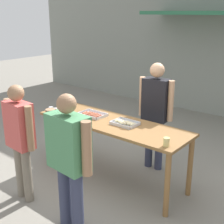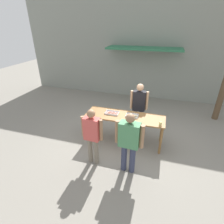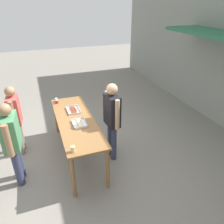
% 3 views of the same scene
% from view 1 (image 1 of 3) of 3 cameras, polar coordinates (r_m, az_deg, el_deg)
% --- Properties ---
extents(ground_plane, '(24.00, 24.00, 0.00)m').
position_cam_1_polar(ground_plane, '(4.88, 0.00, -11.87)').
color(ground_plane, gray).
extents(building_facade_back, '(12.00, 1.11, 4.50)m').
position_cam_1_polar(building_facade_back, '(7.74, 19.79, 15.64)').
color(building_facade_back, gray).
rests_on(building_facade_back, ground).
extents(serving_table, '(2.35, 0.74, 0.91)m').
position_cam_1_polar(serving_table, '(4.54, 0.00, -3.10)').
color(serving_table, brown).
rests_on(serving_table, ground).
extents(food_tray_sausages, '(0.41, 0.27, 0.04)m').
position_cam_1_polar(food_tray_sausages, '(4.78, -3.57, -0.51)').
color(food_tray_sausages, silver).
rests_on(food_tray_sausages, serving_table).
extents(food_tray_buns, '(0.36, 0.26, 0.06)m').
position_cam_1_polar(food_tray_buns, '(4.40, 2.42, -2.01)').
color(food_tray_buns, silver).
rests_on(food_tray_buns, serving_table).
extents(condiment_jar_mustard, '(0.08, 0.08, 0.09)m').
position_cam_1_polar(condiment_jar_mustard, '(5.02, -11.07, 0.45)').
color(condiment_jar_mustard, '#567A38').
rests_on(condiment_jar_mustard, serving_table).
extents(condiment_jar_ketchup, '(0.08, 0.08, 0.09)m').
position_cam_1_polar(condiment_jar_ketchup, '(4.94, -10.35, 0.21)').
color(condiment_jar_ketchup, '#B22319').
rests_on(condiment_jar_ketchup, serving_table).
extents(beer_cup, '(0.08, 0.08, 0.11)m').
position_cam_1_polar(beer_cup, '(3.74, 9.91, -5.43)').
color(beer_cup, '#DBC67A').
rests_on(beer_cup, serving_table).
extents(person_server_behind_table, '(0.57, 0.25, 1.71)m').
position_cam_1_polar(person_server_behind_table, '(4.83, 7.98, 0.88)').
color(person_server_behind_table, '#333851').
rests_on(person_server_behind_table, ground).
extents(person_customer_holding_hotdog, '(0.57, 0.24, 1.58)m').
position_cam_1_polar(person_customer_holding_hotdog, '(4.15, -16.50, -3.85)').
color(person_customer_holding_hotdog, '#756B5B').
rests_on(person_customer_holding_hotdog, ground).
extents(person_customer_with_cup, '(0.69, 0.29, 1.63)m').
position_cam_1_polar(person_customer_with_cup, '(3.44, -7.90, -7.59)').
color(person_customer_with_cup, '#333851').
rests_on(person_customer_with_cup, ground).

